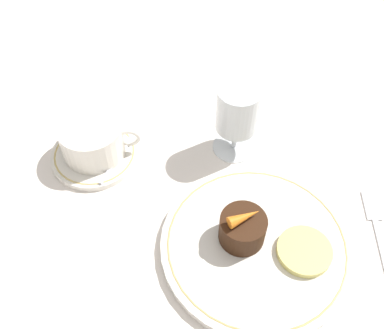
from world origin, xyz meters
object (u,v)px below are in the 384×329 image
at_px(dinner_plate, 256,245).
at_px(fork, 378,231).
at_px(wine_glass, 237,113).
at_px(dessert_cake, 242,229).
at_px(coffee_cup, 92,139).

xyz_separation_m(dinner_plate, fork, (0.18, 0.02, -0.01)).
xyz_separation_m(wine_glass, dessert_cake, (-0.00, -0.17, -0.04)).
height_order(coffee_cup, fork, coffee_cup).
bearing_deg(dessert_cake, wine_glass, 89.22).
bearing_deg(wine_glass, fork, -39.50).
distance_m(dinner_plate, fork, 0.18).
bearing_deg(dessert_cake, fork, 4.25).
height_order(wine_glass, fork, wine_glass).
bearing_deg(coffee_cup, dinner_plate, -35.22).
distance_m(dinner_plate, wine_glass, 0.20).
bearing_deg(dinner_plate, coffee_cup, 144.78).
bearing_deg(fork, dessert_cake, -175.75).
distance_m(coffee_cup, wine_glass, 0.23).
xyz_separation_m(dinner_plate, coffee_cup, (-0.24, 0.17, 0.03)).
xyz_separation_m(coffee_cup, fork, (0.42, -0.15, -0.04)).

